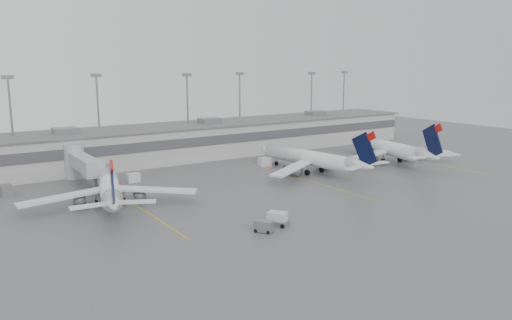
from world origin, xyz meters
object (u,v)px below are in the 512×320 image
jet_mid_left (109,186)px  jet_mid_right (313,158)px  jet_far_right (391,148)px  baggage_tug (277,220)px

jet_mid_left → jet_mid_right: (43.31, -0.08, 0.10)m
jet_far_right → jet_mid_left: bearing=-168.9°
jet_mid_left → baggage_tug: (16.52, -24.00, -2.40)m
jet_far_right → baggage_tug: size_ratio=9.23×
jet_far_right → baggage_tug: 54.67m
baggage_tug → jet_far_right: bearing=-8.9°
jet_mid_right → jet_mid_left: bearing=172.8°
jet_mid_left → jet_mid_right: 43.31m
jet_mid_right → jet_far_right: (22.81, -1.09, 0.15)m
jet_mid_left → baggage_tug: 29.23m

